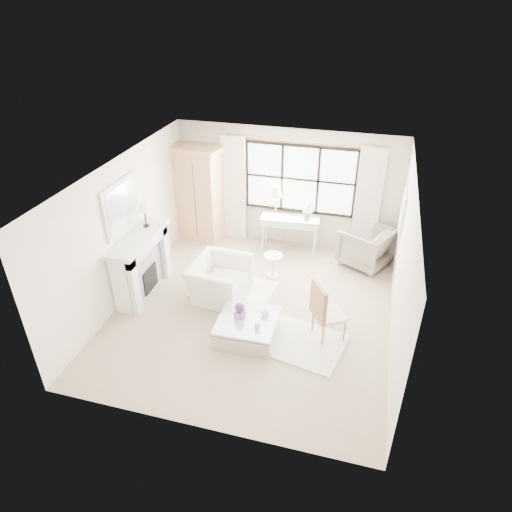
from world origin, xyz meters
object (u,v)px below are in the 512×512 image
Objects in this scene: armoire at (200,193)px; console_table at (290,233)px; club_armchair at (219,279)px; coffee_table at (248,328)px.

console_table is at bearing 9.47° from armoire.
club_armchair is at bearing -50.95° from armoire.
console_table reaches higher than club_armchair.
club_armchair is 1.11× the size of coffee_table.
club_armchair is (1.20, -2.18, -0.77)m from armoire.
armoire reaches higher than club_armchair.
armoire is at bearing 174.41° from console_table.
armoire reaches higher than coffee_table.
armoire is 2.18× the size of coffee_table.
armoire is 2.60m from club_armchair.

